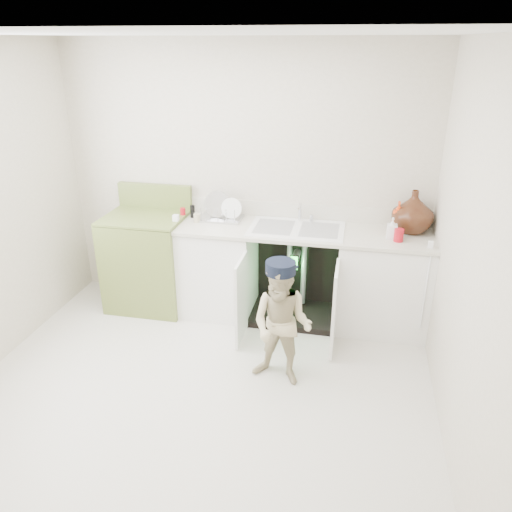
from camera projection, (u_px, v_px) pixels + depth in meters
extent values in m
plane|color=beige|center=(202.00, 385.00, 3.87)|extent=(3.50, 3.50, 0.00)
cube|color=beige|center=(244.00, 180.00, 4.72)|extent=(3.50, 2.50, 0.02)
cube|color=beige|center=(78.00, 365.00, 2.03)|extent=(3.50, 2.50, 0.02)
cube|color=beige|center=(468.00, 256.00, 3.05)|extent=(2.50, 3.00, 0.02)
plane|color=white|center=(184.00, 33.00, 2.88)|extent=(3.50, 3.50, 0.00)
cube|color=white|center=(213.00, 269.00, 4.82)|extent=(0.80, 0.60, 0.86)
cube|color=white|center=(382.00, 284.00, 4.52)|extent=(0.80, 0.60, 0.86)
cube|color=black|center=(299.00, 264.00, 4.92)|extent=(0.80, 0.06, 0.86)
cube|color=black|center=(294.00, 313.00, 4.83)|extent=(0.80, 0.60, 0.06)
cylinder|color=gray|center=(289.00, 269.00, 4.77)|extent=(0.05, 0.05, 0.70)
cylinder|color=gray|center=(304.00, 270.00, 4.74)|extent=(0.05, 0.05, 0.70)
cylinder|color=gray|center=(296.00, 255.00, 4.64)|extent=(0.07, 0.18, 0.07)
cube|color=white|center=(241.00, 300.00, 4.31)|extent=(0.03, 0.40, 0.76)
cube|color=white|center=(334.00, 309.00, 4.16)|extent=(0.02, 0.40, 0.76)
cube|color=beige|center=(296.00, 231.00, 4.49)|extent=(2.44, 0.64, 0.03)
cube|color=beige|center=(301.00, 211.00, 4.72)|extent=(2.44, 0.02, 0.15)
cube|color=white|center=(297.00, 230.00, 4.49)|extent=(0.85, 0.55, 0.02)
cube|color=gray|center=(274.00, 227.00, 4.52)|extent=(0.34, 0.40, 0.01)
cube|color=gray|center=(319.00, 230.00, 4.45)|extent=(0.34, 0.40, 0.01)
cylinder|color=silver|center=(300.00, 212.00, 4.65)|extent=(0.03, 0.03, 0.17)
cylinder|color=silver|center=(299.00, 206.00, 4.57)|extent=(0.02, 0.14, 0.02)
cylinder|color=silver|center=(311.00, 218.00, 4.65)|extent=(0.04, 0.04, 0.06)
cylinder|color=white|center=(426.00, 291.00, 4.14)|extent=(0.01, 0.01, 0.70)
cube|color=white|center=(431.00, 245.00, 4.07)|extent=(0.04, 0.02, 0.06)
cube|color=silver|center=(221.00, 218.00, 4.73)|extent=(0.40, 0.27, 0.02)
cylinder|color=silver|center=(218.00, 210.00, 4.73)|extent=(0.25, 0.09, 0.24)
cylinder|color=white|center=(232.00, 213.00, 4.69)|extent=(0.20, 0.05, 0.19)
cylinder|color=silver|center=(201.00, 214.00, 4.64)|extent=(0.01, 0.01, 0.12)
cylinder|color=silver|center=(209.00, 214.00, 4.63)|extent=(0.01, 0.01, 0.12)
cylinder|color=silver|center=(218.00, 215.00, 4.61)|extent=(0.01, 0.01, 0.12)
cylinder|color=silver|center=(226.00, 216.00, 4.60)|extent=(0.01, 0.01, 0.12)
cylinder|color=silver|center=(235.00, 216.00, 4.58)|extent=(0.01, 0.01, 0.12)
imported|color=#482314|center=(413.00, 211.00, 4.35)|extent=(0.36, 0.36, 0.38)
imported|color=red|center=(398.00, 217.00, 4.36)|extent=(0.11, 0.11, 0.28)
imported|color=white|center=(392.00, 228.00, 4.24)|extent=(0.08, 0.08, 0.18)
cylinder|color=#AD0E1A|center=(399.00, 235.00, 4.19)|extent=(0.08, 0.08, 0.11)
cylinder|color=#A60E17|center=(183.00, 213.00, 4.75)|extent=(0.05, 0.05, 0.10)
cylinder|color=tan|center=(197.00, 218.00, 4.65)|extent=(0.06, 0.06, 0.08)
cylinder|color=black|center=(193.00, 211.00, 4.76)|extent=(0.04, 0.04, 0.12)
cube|color=white|center=(176.00, 220.00, 4.59)|extent=(0.05, 0.05, 0.09)
cube|color=olive|center=(149.00, 262.00, 4.91)|extent=(0.75, 0.65, 0.91)
cube|color=olive|center=(144.00, 217.00, 4.73)|extent=(0.75, 0.65, 0.02)
cube|color=olive|center=(155.00, 196.00, 4.93)|extent=(0.75, 0.06, 0.24)
cylinder|color=black|center=(119.00, 222.00, 4.62)|extent=(0.17, 0.17, 0.02)
cylinder|color=silver|center=(118.00, 220.00, 4.62)|extent=(0.20, 0.20, 0.01)
cylinder|color=black|center=(133.00, 211.00, 4.91)|extent=(0.17, 0.17, 0.02)
cylinder|color=silver|center=(133.00, 210.00, 4.90)|extent=(0.20, 0.20, 0.01)
cylinder|color=black|center=(157.00, 224.00, 4.55)|extent=(0.17, 0.17, 0.02)
cylinder|color=silver|center=(157.00, 223.00, 4.54)|extent=(0.20, 0.20, 0.01)
cylinder|color=black|center=(169.00, 213.00, 4.84)|extent=(0.17, 0.17, 0.02)
cylinder|color=silver|center=(169.00, 212.00, 4.83)|extent=(0.20, 0.20, 0.01)
imported|color=#C8B68F|center=(282.00, 325.00, 3.74)|extent=(0.55, 0.47, 0.99)
cylinder|color=black|center=(283.00, 269.00, 3.56)|extent=(0.26, 0.26, 0.09)
cube|color=black|center=(288.00, 268.00, 3.66)|extent=(0.19, 0.12, 0.01)
cube|color=black|center=(294.00, 263.00, 4.25)|extent=(0.07, 0.01, 0.14)
cube|color=#26F23F|center=(294.00, 263.00, 4.24)|extent=(0.06, 0.00, 0.12)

